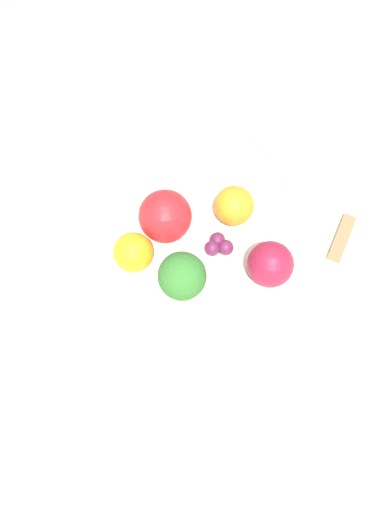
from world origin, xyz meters
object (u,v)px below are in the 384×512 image
object	(u,v)px
bowl	(192,270)
apple_green	(169,214)
apple_red	(270,264)
orange_back	(234,206)
orange_front	(133,252)
broccoli	(182,277)
napkin	(312,155)
spoon	(342,238)
grape_cluster	(219,245)

from	to	relation	value
bowl	apple_green	size ratio (longest dim) A/B	4.04
apple_red	orange_back	size ratio (longest dim) A/B	1.09
orange_front	orange_back	xyz separation A→B (m)	(-0.12, 0.02, 0.00)
apple_green	apple_red	bearing A→B (deg)	113.82
bowl	orange_front	distance (m)	0.08
orange_front	broccoli	bearing A→B (deg)	107.49
orange_front	napkin	bearing A→B (deg)	-177.24
bowl	orange_back	size ratio (longest dim) A/B	5.26
napkin	spoon	size ratio (longest dim) A/B	2.09
orange_back	grape_cluster	world-z (taller)	orange_back
broccoli	orange_back	distance (m)	0.11
grape_cluster	apple_red	bearing A→B (deg)	111.04
broccoli	orange_back	xyz separation A→B (m)	(-0.10, -0.04, -0.01)
broccoli	grape_cluster	world-z (taller)	broccoli
grape_cluster	orange_front	bearing A→B (deg)	-26.77
apple_red	apple_green	bearing A→B (deg)	-66.18
apple_red	orange_front	bearing A→B (deg)	-43.38
apple_red	grape_cluster	distance (m)	0.06
napkin	grape_cluster	bearing A→B (deg)	14.99
apple_green	spoon	world-z (taller)	apple_green
orange_back	grape_cluster	xyz separation A→B (m)	(0.04, 0.02, -0.01)
apple_green	orange_front	distance (m)	0.06
broccoli	orange_back	bearing A→B (deg)	-157.38
bowl	grape_cluster	bearing A→B (deg)	169.11
bowl	grape_cluster	size ratio (longest dim) A/B	7.81
broccoli	napkin	bearing A→B (deg)	-164.53
orange_back	napkin	world-z (taller)	orange_back
broccoli	apple_green	xyz separation A→B (m)	(-0.04, -0.07, -0.01)
apple_red	orange_front	world-z (taller)	apple_red
orange_front	apple_red	bearing A→B (deg)	136.62
orange_front	napkin	world-z (taller)	orange_front
napkin	broccoli	bearing A→B (deg)	15.47
orange_front	apple_green	bearing A→B (deg)	-167.09
grape_cluster	napkin	bearing A→B (deg)	-165.01
apple_red	apple_green	distance (m)	0.12
apple_green	orange_back	world-z (taller)	apple_green
apple_red	bowl	bearing A→B (deg)	-49.62
bowl	napkin	size ratio (longest dim) A/B	1.65
apple_green	orange_back	distance (m)	0.08
grape_cluster	spoon	world-z (taller)	grape_cluster
orange_back	grape_cluster	distance (m)	0.05
apple_red	spoon	world-z (taller)	apple_red
apple_green	bowl	bearing A→B (deg)	84.59
orange_front	grape_cluster	xyz separation A→B (m)	(-0.08, 0.04, -0.01)
broccoli	bowl	bearing A→B (deg)	-141.01
broccoli	apple_red	distance (m)	0.10
orange_front	spoon	xyz separation A→B (m)	(-0.23, 0.10, -0.06)
orange_back	grape_cluster	size ratio (longest dim) A/B	1.49
bowl	napkin	world-z (taller)	bowl
bowl	orange_back	bearing A→B (deg)	-166.28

